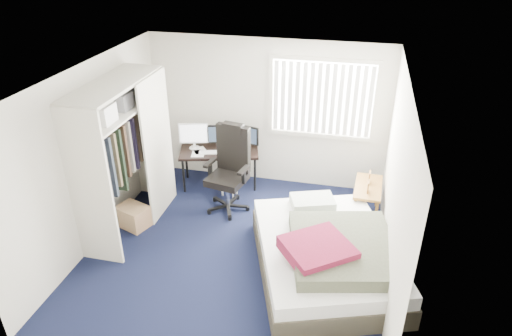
{
  "coord_description": "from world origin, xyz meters",
  "views": [
    {
      "loc": [
        1.45,
        -4.9,
        4.05
      ],
      "look_at": [
        0.21,
        0.4,
        1.13
      ],
      "focal_mm": 32.0,
      "sensor_mm": 36.0,
      "label": 1
    }
  ],
  "objects_px": {
    "desk": "(219,147)",
    "office_chair": "(230,177)",
    "nightstand": "(368,190)",
    "bed": "(327,254)"
  },
  "relations": [
    {
      "from": "desk",
      "to": "nightstand",
      "type": "bearing_deg",
      "value": -10.78
    },
    {
      "from": "desk",
      "to": "office_chair",
      "type": "distance_m",
      "value": 0.79
    },
    {
      "from": "office_chair",
      "to": "nightstand",
      "type": "bearing_deg",
      "value": 5.29
    },
    {
      "from": "nightstand",
      "to": "desk",
      "type": "bearing_deg",
      "value": 169.22
    },
    {
      "from": "desk",
      "to": "bed",
      "type": "relative_size",
      "value": 0.55
    },
    {
      "from": "office_chair",
      "to": "nightstand",
      "type": "xyz_separation_m",
      "value": [
        2.13,
        0.2,
        -0.05
      ]
    },
    {
      "from": "desk",
      "to": "bed",
      "type": "bearing_deg",
      "value": -43.68
    },
    {
      "from": "bed",
      "to": "nightstand",
      "type": "bearing_deg",
      "value": 71.97
    },
    {
      "from": "desk",
      "to": "office_chair",
      "type": "bearing_deg",
      "value": -61.08
    },
    {
      "from": "desk",
      "to": "office_chair",
      "type": "height_order",
      "value": "office_chair"
    }
  ]
}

